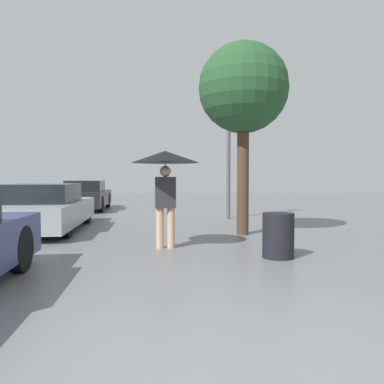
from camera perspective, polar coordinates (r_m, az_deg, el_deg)
ground_plane at (r=2.92m, az=3.94°, el=-25.73°), size 60.00×60.00×0.00m
pedestrian at (r=7.24m, az=-4.09°, el=3.94°), size 1.30×1.30×1.89m
parked_car_middle at (r=10.48m, az=-21.56°, el=-2.36°), size 1.86×4.52×1.21m
parked_car_farthest at (r=16.58m, az=-15.79°, el=-0.57°), size 1.68×4.10×1.25m
tree at (r=9.30m, az=7.83°, el=15.16°), size 2.14×2.14×4.58m
street_lamp at (r=12.69m, az=5.60°, el=11.16°), size 0.38×0.38×4.96m
trash_bin at (r=6.59m, az=12.99°, el=-6.45°), size 0.54×0.54×0.77m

